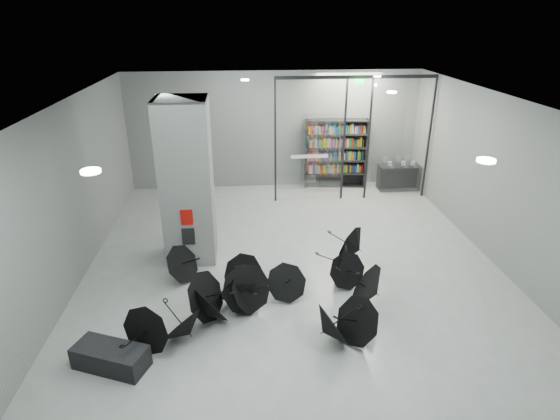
{
  "coord_description": "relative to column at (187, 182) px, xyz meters",
  "views": [
    {
      "loc": [
        -1.17,
        -8.4,
        5.73
      ],
      "look_at": [
        -0.3,
        1.5,
        1.4
      ],
      "focal_mm": 29.1,
      "sensor_mm": 36.0,
      "label": 1
    }
  ],
  "objects": [
    {
      "name": "room",
      "position": [
        2.5,
        -2.0,
        0.84
      ],
      "size": [
        14.0,
        14.02,
        4.01
      ],
      "color": "gray",
      "rests_on": "ground"
    },
    {
      "name": "column",
      "position": [
        0.0,
        0.0,
        0.0
      ],
      "size": [
        1.2,
        1.2,
        4.0
      ],
      "primitive_type": "cube",
      "color": "slate",
      "rests_on": "ground"
    },
    {
      "name": "fire_cabinet",
      "position": [
        0.0,
        -0.62,
        -0.65
      ],
      "size": [
        0.28,
        0.04,
        0.38
      ],
      "primitive_type": "cube",
      "color": "#A50A07",
      "rests_on": "column"
    },
    {
      "name": "info_panel",
      "position": [
        0.0,
        -0.62,
        -1.15
      ],
      "size": [
        0.3,
        0.03,
        0.42
      ],
      "primitive_type": "cube",
      "color": "black",
      "rests_on": "column"
    },
    {
      "name": "exit_sign",
      "position": [
        4.9,
        3.3,
        1.82
      ],
      "size": [
        0.3,
        0.06,
        0.15
      ],
      "primitive_type": "cube",
      "color": "#0CE533",
      "rests_on": "room"
    },
    {
      "name": "glass_partition",
      "position": [
        4.89,
        3.5,
        0.18
      ],
      "size": [
        5.06,
        0.08,
        4.0
      ],
      "color": "silver",
      "rests_on": "ground"
    },
    {
      "name": "bench",
      "position": [
        -1.07,
        -3.93,
        -1.79
      ],
      "size": [
        1.4,
        1.0,
        0.41
      ],
      "primitive_type": "cube",
      "rotation": [
        0.0,
        0.0,
        -0.39
      ],
      "color": "black",
      "rests_on": "ground"
    },
    {
      "name": "bookshelf",
      "position": [
        4.61,
        4.75,
        -0.8
      ],
      "size": [
        2.21,
        0.69,
        2.39
      ],
      "primitive_type": null,
      "rotation": [
        0.0,
        0.0,
        -0.12
      ],
      "color": "black",
      "rests_on": "ground"
    },
    {
      "name": "shop_counter",
      "position": [
        6.81,
        4.19,
        -1.56
      ],
      "size": [
        1.46,
        0.59,
        0.87
      ],
      "primitive_type": "cube",
      "rotation": [
        0.0,
        0.0,
        -0.0
      ],
      "color": "black",
      "rests_on": "ground"
    },
    {
      "name": "umbrella_cluster",
      "position": [
        1.83,
        -2.45,
        -1.69
      ],
      "size": [
        5.69,
        4.08,
        1.31
      ],
      "color": "black",
      "rests_on": "ground"
    }
  ]
}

